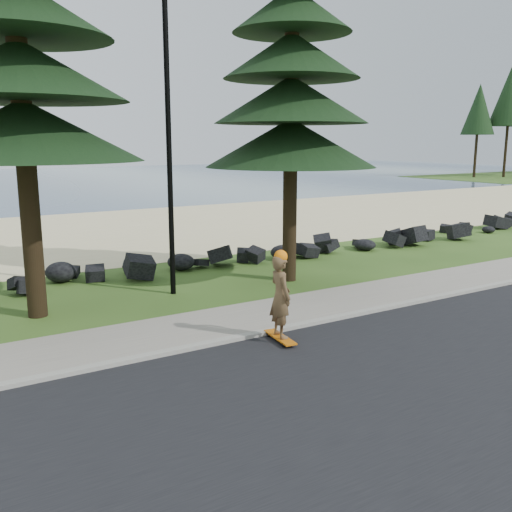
# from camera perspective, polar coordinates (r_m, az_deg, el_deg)

# --- Properties ---
(ground) EXTENTS (160.00, 160.00, 0.00)m
(ground) POSITION_cam_1_polar(r_m,az_deg,el_deg) (12.71, -2.47, -6.98)
(ground) COLOR #2C4B17
(ground) RESTS_ON ground
(road) EXTENTS (160.00, 7.00, 0.02)m
(road) POSITION_cam_1_polar(r_m,az_deg,el_deg) (9.32, 11.60, -14.26)
(road) COLOR black
(road) RESTS_ON ground
(kerb) EXTENTS (160.00, 0.20, 0.10)m
(kerb) POSITION_cam_1_polar(r_m,az_deg,el_deg) (11.96, -0.34, -7.92)
(kerb) COLOR #9D9B8E
(kerb) RESTS_ON ground
(sidewalk) EXTENTS (160.00, 2.00, 0.08)m
(sidewalk) POSITION_cam_1_polar(r_m,az_deg,el_deg) (12.87, -2.90, -6.57)
(sidewalk) COLOR gray
(sidewalk) RESTS_ON ground
(beach_sand) EXTENTS (160.00, 15.00, 0.01)m
(beach_sand) POSITION_cam_1_polar(r_m,az_deg,el_deg) (26.03, -18.24, 2.00)
(beach_sand) COLOR beige
(beach_sand) RESTS_ON ground
(seawall_boulders) EXTENTS (60.00, 2.40, 1.10)m
(seawall_boulders) POSITION_cam_1_polar(r_m,az_deg,el_deg) (17.64, -11.38, -1.95)
(seawall_boulders) COLOR black
(seawall_boulders) RESTS_ON ground
(lamp_post) EXTENTS (0.25, 0.14, 8.14)m
(lamp_post) POSITION_cam_1_polar(r_m,az_deg,el_deg) (14.94, -8.73, 11.77)
(lamp_post) COLOR black
(lamp_post) RESTS_ON ground
(skateboarder) EXTENTS (0.47, 1.04, 1.89)m
(skateboarder) POSITION_cam_1_polar(r_m,az_deg,el_deg) (11.45, 2.46, -4.09)
(skateboarder) COLOR #CC650C
(skateboarder) RESTS_ON ground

